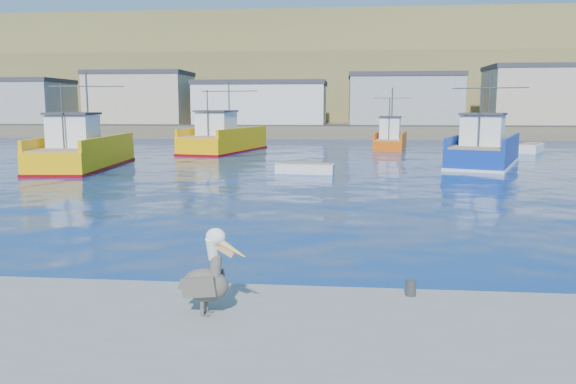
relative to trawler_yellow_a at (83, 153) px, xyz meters
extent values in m
plane|color=navy|center=(15.58, -22.02, -1.03)|extent=(260.00, 260.00, 0.00)
cylinder|color=#4C4C4C|center=(18.58, -25.42, -0.38)|extent=(0.20, 0.20, 0.30)
cube|color=brown|center=(15.58, 49.98, -0.23)|extent=(160.00, 30.00, 1.60)
cube|color=brown|center=(15.58, 75.98, 4.97)|extent=(180.00, 40.00, 14.00)
cube|color=brown|center=(15.58, 95.98, 9.97)|extent=(200.00, 40.00, 24.00)
cube|color=#2D2D2D|center=(15.58, 38.98, 0.62)|extent=(150.00, 5.00, 0.10)
cube|color=gray|center=(-32.42, 44.98, 3.57)|extent=(16.00, 10.00, 6.00)
cube|color=#333338|center=(-32.42, 44.98, 6.87)|extent=(16.32, 10.20, 0.60)
cube|color=tan|center=(-12.42, 44.98, 4.07)|extent=(14.00, 9.00, 7.00)
cube|color=#333338|center=(-12.42, 44.98, 7.87)|extent=(14.28, 9.18, 0.60)
cube|color=silver|center=(5.58, 44.98, 3.32)|extent=(18.00, 11.00, 5.50)
cube|color=#333338|center=(5.58, 44.98, 6.37)|extent=(18.36, 11.22, 0.60)
cube|color=gray|center=(25.58, 44.98, 3.82)|extent=(15.00, 10.00, 6.50)
cube|color=#333338|center=(25.58, 44.98, 7.37)|extent=(15.30, 10.20, 0.60)
cube|color=tan|center=(45.58, 44.98, 4.32)|extent=(17.00, 9.00, 7.50)
cube|color=#333338|center=(45.58, 44.98, 8.37)|extent=(17.34, 9.18, 0.60)
cube|color=#FFAF03|center=(-0.03, 0.28, -0.32)|extent=(4.69, 11.27, 1.43)
cube|color=#FFAF03|center=(1.68, 0.44, 0.74)|extent=(1.25, 10.72, 0.70)
cube|color=#FFAF03|center=(-1.74, 0.11, 0.74)|extent=(1.25, 10.72, 0.70)
cube|color=#860309|center=(-0.03, 0.28, -0.98)|extent=(4.79, 11.49, 0.25)
cube|color=#8C7251|center=(-0.03, 0.28, 0.44)|extent=(4.36, 10.80, 0.10)
cube|color=white|center=(0.13, -1.36, 1.49)|extent=(2.81, 2.97, 2.00)
cube|color=#333338|center=(0.13, -1.36, 2.59)|extent=(3.02, 3.32, 0.15)
cylinder|color=#4C4C4C|center=(-0.13, 1.37, 2.89)|extent=(0.13, 0.13, 5.00)
cylinder|color=#4C4C4C|center=(0.29, -3.00, 2.39)|extent=(0.11, 0.11, 4.00)
cylinder|color=#4C4C4C|center=(-0.13, 1.37, 4.39)|extent=(5.10, 0.57, 0.08)
cube|color=#FFAF03|center=(6.45, 14.90, -0.29)|extent=(6.27, 12.05, 1.49)
cube|color=#FFAF03|center=(8.27, 14.51, 0.81)|extent=(2.58, 11.04, 0.70)
cube|color=#FFAF03|center=(4.63, 15.29, 0.81)|extent=(2.58, 11.04, 0.70)
cube|color=#860309|center=(6.45, 14.90, -0.98)|extent=(6.40, 12.29, 0.25)
cube|color=#8C7251|center=(6.45, 14.90, 0.51)|extent=(5.87, 11.53, 0.10)
cube|color=white|center=(6.09, 13.22, 1.56)|extent=(3.31, 3.38, 2.00)
cube|color=#333338|center=(6.09, 13.22, 2.66)|extent=(3.58, 3.76, 0.15)
cylinder|color=#4C4C4C|center=(6.69, 16.02, 2.96)|extent=(0.14, 0.14, 5.00)
cylinder|color=#4C4C4C|center=(5.73, 11.53, 2.46)|extent=(0.12, 0.12, 4.00)
cylinder|color=#4C4C4C|center=(6.69, 16.02, 4.46)|extent=(5.44, 1.24, 0.08)
cube|color=navy|center=(27.20, 4.86, -0.35)|extent=(7.23, 11.21, 1.38)
cube|color=navy|center=(28.83, 4.24, 0.69)|extent=(3.90, 9.77, 0.70)
cube|color=navy|center=(25.57, 5.48, 0.69)|extent=(3.90, 9.77, 0.70)
cube|color=silver|center=(27.20, 4.86, -0.98)|extent=(7.37, 11.43, 0.25)
cube|color=#8C7251|center=(27.20, 4.86, 0.39)|extent=(6.80, 10.71, 0.10)
cube|color=white|center=(26.64, 3.38, 1.44)|extent=(3.36, 3.40, 2.00)
cube|color=#333338|center=(26.64, 3.38, 2.54)|extent=(3.65, 3.76, 0.15)
cylinder|color=#4C4C4C|center=(27.58, 5.85, 2.84)|extent=(0.15, 0.15, 5.00)
cylinder|color=#4C4C4C|center=(26.07, 1.90, 2.34)|extent=(0.13, 0.13, 4.00)
cylinder|color=#4C4C4C|center=(27.58, 5.85, 4.34)|extent=(4.87, 1.92, 0.08)
cube|color=#E35107|center=(21.87, 19.78, -0.57)|extent=(3.77, 7.41, 0.92)
cube|color=#E35107|center=(23.10, 19.58, 0.23)|extent=(1.29, 6.86, 0.70)
cube|color=#E35107|center=(20.65, 19.98, 0.23)|extent=(1.29, 6.86, 0.70)
cube|color=#8C7251|center=(21.87, 19.78, -0.07)|extent=(3.52, 7.10, 0.10)
cube|color=white|center=(21.70, 18.73, 0.98)|extent=(2.12, 2.05, 2.00)
cube|color=#333338|center=(21.70, 18.73, 2.08)|extent=(2.29, 2.28, 0.15)
cylinder|color=#4C4C4C|center=(21.99, 20.48, 2.38)|extent=(0.14, 0.14, 5.00)
cylinder|color=#4C4C4C|center=(21.53, 17.69, 1.88)|extent=(0.12, 0.12, 4.00)
cylinder|color=#4C4C4C|center=(21.99, 20.48, 3.88)|extent=(3.67, 0.69, 0.08)
cube|color=silver|center=(14.95, -1.55, -0.81)|extent=(3.63, 1.54, 0.71)
cube|color=#8C7251|center=(14.95, -1.55, -0.43)|extent=(3.26, 1.25, 0.07)
cube|color=silver|center=(34.16, 16.83, -0.75)|extent=(3.49, 4.80, 0.91)
cube|color=#8C7251|center=(34.16, 16.83, -0.26)|extent=(2.98, 4.24, 0.09)
cylinder|color=#595451|center=(14.93, -26.83, -0.39)|extent=(0.07, 0.07, 0.29)
cube|color=#595451|center=(14.98, -26.84, -0.53)|extent=(0.16, 0.14, 0.02)
cylinder|color=#595451|center=(14.95, -26.65, -0.39)|extent=(0.07, 0.07, 0.29)
cube|color=#595451|center=(15.01, -26.66, -0.53)|extent=(0.16, 0.14, 0.02)
ellipsoid|color=#38332D|center=(14.97, -26.74, -0.01)|extent=(0.90, 0.62, 0.57)
cube|color=#38332D|center=(14.91, -26.96, 0.01)|extent=(0.64, 0.16, 0.42)
cube|color=#38332D|center=(14.97, -26.52, 0.01)|extent=(0.64, 0.16, 0.42)
cube|color=#38332D|center=(14.61, -26.69, -0.08)|extent=(0.24, 0.19, 0.12)
cylinder|color=#38332D|center=(15.16, -26.77, 0.30)|extent=(0.24, 0.32, 0.45)
cylinder|color=white|center=(15.11, -26.77, 0.64)|extent=(0.23, 0.32, 0.43)
ellipsoid|color=white|center=(15.17, -26.78, 0.85)|extent=(0.38, 0.31, 0.29)
cone|color=gold|center=(15.43, -26.82, 0.66)|extent=(0.59, 0.23, 0.40)
cube|color=tan|center=(15.33, -26.80, 0.62)|extent=(0.35, 0.11, 0.25)
camera|label=1|loc=(17.28, -35.78, 2.99)|focal=35.00mm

